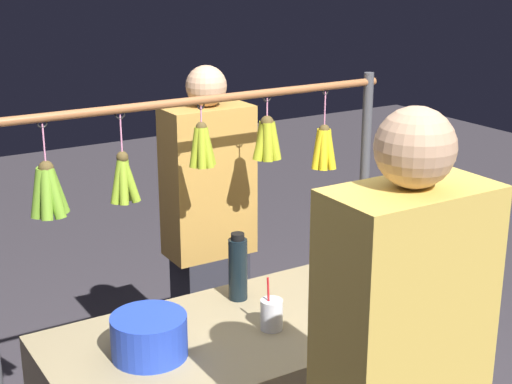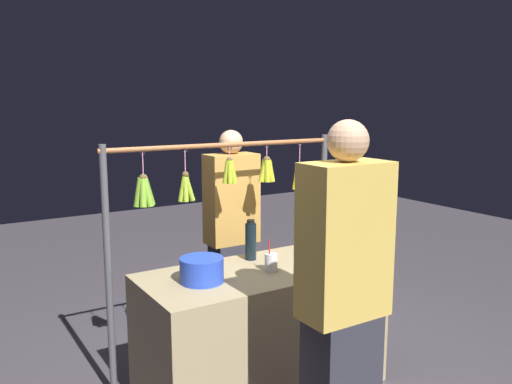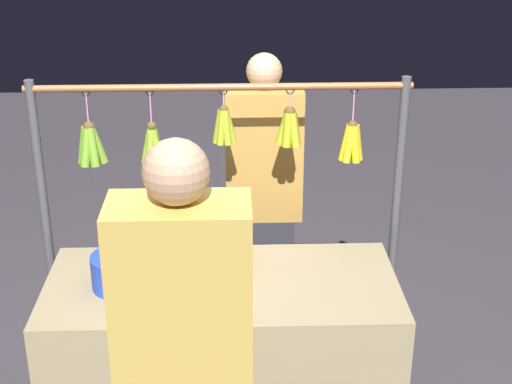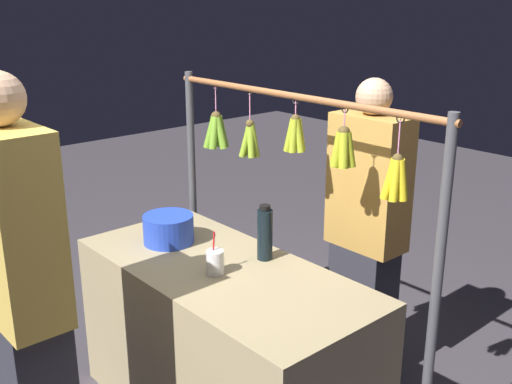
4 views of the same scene
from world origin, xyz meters
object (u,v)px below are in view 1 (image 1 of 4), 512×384
drink_cup (272,314)px  vendor_person (209,246)px  water_bottle (238,268)px  blue_bucket (149,336)px

drink_cup → vendor_person: (-0.19, -0.83, -0.06)m
water_bottle → vendor_person: vendor_person is taller
blue_bucket → drink_cup: size_ratio=1.28×
drink_cup → vendor_person: size_ratio=0.12×
drink_cup → vendor_person: 0.85m
blue_bucket → drink_cup: (-0.45, 0.05, -0.02)m
water_bottle → drink_cup: (0.02, 0.28, -0.07)m
blue_bucket → water_bottle: bearing=-154.3°
water_bottle → drink_cup: size_ratio=1.35×
vendor_person → water_bottle: bearing=73.1°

